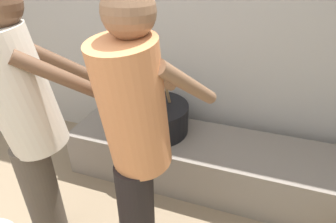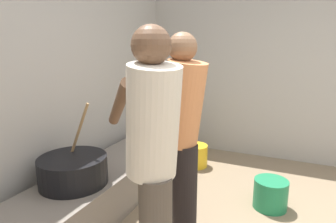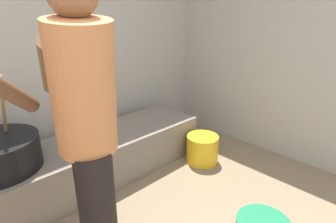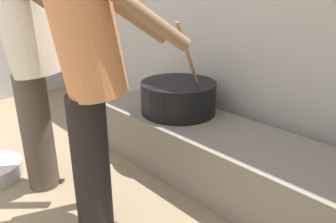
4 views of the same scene
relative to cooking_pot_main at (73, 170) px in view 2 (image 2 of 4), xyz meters
name	(u,v)px [view 2 (image 2 of 4)]	position (x,y,z in m)	size (l,w,h in m)	color
block_enclosure_rear	(14,83)	(-0.08, 0.49, 0.72)	(5.30, 0.20, 2.48)	#ADA8A0
block_enclosure_right	(314,70)	(2.47, -1.85, 0.72)	(0.20, 4.88, 2.48)	#ADA8A0
hearth_ledge	(115,179)	(0.55, -0.03, -0.32)	(2.46, 0.60, 0.40)	slate
cooking_pot_main	(73,170)	(0.00, 0.00, 0.00)	(0.57, 0.57, 0.69)	black
cook_in_orange_shirt	(182,125)	(0.26, -0.88, 0.42)	(0.52, 0.74, 1.64)	black
cook_in_cream_shirt	(153,150)	(-0.33, -0.93, 0.43)	(0.70, 0.71, 1.65)	#4C4238
bucket_green_plastic	(270,194)	(0.99, -1.52, -0.37)	(0.32, 0.32, 0.29)	#1E7A4C
bucket_yellow_plastic	(195,155)	(1.65, -0.52, -0.37)	(0.32, 0.32, 0.28)	gold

